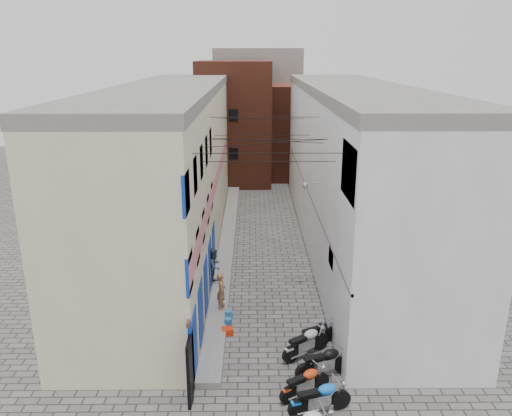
{
  "coord_description": "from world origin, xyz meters",
  "views": [
    {
      "loc": [
        -0.56,
        -13.91,
        10.6
      ],
      "look_at": [
        -0.36,
        10.48,
        3.0
      ],
      "focal_mm": 35.0,
      "sensor_mm": 36.0,
      "label": 1
    }
  ],
  "objects_px": {
    "motorcycle_d": "(305,381)",
    "motorcycle_e": "(324,361)",
    "person_b": "(214,266)",
    "red_crate": "(227,331)",
    "person_a": "(221,291)",
    "motorcycle_g": "(317,332)",
    "water_jug_far": "(228,316)",
    "water_jug_near": "(228,324)",
    "motorcycle_c": "(320,397)",
    "motorcycle_f": "(306,341)"
  },
  "relations": [
    {
      "from": "motorcycle_g",
      "to": "red_crate",
      "type": "relative_size",
      "value": 4.03
    },
    {
      "from": "motorcycle_e",
      "to": "person_a",
      "type": "distance_m",
      "value": 5.77
    },
    {
      "from": "motorcycle_d",
      "to": "water_jug_far",
      "type": "distance_m",
      "value": 5.44
    },
    {
      "from": "water_jug_far",
      "to": "motorcycle_e",
      "type": "bearing_deg",
      "value": -47.35
    },
    {
      "from": "water_jug_far",
      "to": "motorcycle_d",
      "type": "bearing_deg",
      "value": -60.54
    },
    {
      "from": "water_jug_near",
      "to": "red_crate",
      "type": "relative_size",
      "value": 1.0
    },
    {
      "from": "motorcycle_c",
      "to": "water_jug_near",
      "type": "relative_size",
      "value": 4.61
    },
    {
      "from": "person_a",
      "to": "person_b",
      "type": "relative_size",
      "value": 0.94
    },
    {
      "from": "motorcycle_d",
      "to": "motorcycle_g",
      "type": "height_order",
      "value": "motorcycle_d"
    },
    {
      "from": "motorcycle_g",
      "to": "person_b",
      "type": "height_order",
      "value": "person_b"
    },
    {
      "from": "motorcycle_d",
      "to": "motorcycle_c",
      "type": "bearing_deg",
      "value": -6.22
    },
    {
      "from": "motorcycle_e",
      "to": "motorcycle_c",
      "type": "bearing_deg",
      "value": -30.9
    },
    {
      "from": "water_jug_near",
      "to": "motorcycle_g",
      "type": "bearing_deg",
      "value": -18.84
    },
    {
      "from": "motorcycle_e",
      "to": "person_a",
      "type": "relative_size",
      "value": 1.32
    },
    {
      "from": "water_jug_far",
      "to": "red_crate",
      "type": "relative_size",
      "value": 1.08
    },
    {
      "from": "person_a",
      "to": "red_crate",
      "type": "height_order",
      "value": "person_a"
    },
    {
      "from": "motorcycle_d",
      "to": "motorcycle_f",
      "type": "relative_size",
      "value": 0.92
    },
    {
      "from": "motorcycle_f",
      "to": "water_jug_far",
      "type": "distance_m",
      "value": 3.87
    },
    {
      "from": "motorcycle_c",
      "to": "person_b",
      "type": "xyz_separation_m",
      "value": [
        -3.83,
        8.66,
        0.51
      ]
    },
    {
      "from": "motorcycle_c",
      "to": "water_jug_far",
      "type": "relative_size",
      "value": 4.26
    },
    {
      "from": "motorcycle_g",
      "to": "person_a",
      "type": "relative_size",
      "value": 1.12
    },
    {
      "from": "motorcycle_f",
      "to": "water_jug_near",
      "type": "distance_m",
      "value": 3.52
    },
    {
      "from": "red_crate",
      "to": "motorcycle_e",
      "type": "bearing_deg",
      "value": -38.25
    },
    {
      "from": "motorcycle_d",
      "to": "motorcycle_e",
      "type": "distance_m",
      "value": 1.26
    },
    {
      "from": "motorcycle_g",
      "to": "person_b",
      "type": "xyz_separation_m",
      "value": [
        -4.22,
        4.87,
        0.59
      ]
    },
    {
      "from": "person_b",
      "to": "water_jug_near",
      "type": "bearing_deg",
      "value": -144.32
    },
    {
      "from": "red_crate",
      "to": "motorcycle_c",
      "type": "bearing_deg",
      "value": -56.07
    },
    {
      "from": "person_a",
      "to": "motorcycle_e",
      "type": "bearing_deg",
      "value": -142.92
    },
    {
      "from": "motorcycle_f",
      "to": "person_a",
      "type": "xyz_separation_m",
      "value": [
        -3.24,
        3.14,
        0.46
      ]
    },
    {
      "from": "water_jug_near",
      "to": "person_b",
      "type": "bearing_deg",
      "value": 101.99
    },
    {
      "from": "person_b",
      "to": "red_crate",
      "type": "bearing_deg",
      "value": -145.57
    },
    {
      "from": "motorcycle_c",
      "to": "red_crate",
      "type": "xyz_separation_m",
      "value": [
        -3.04,
        4.52,
        -0.46
      ]
    },
    {
      "from": "motorcycle_c",
      "to": "water_jug_near",
      "type": "height_order",
      "value": "motorcycle_c"
    },
    {
      "from": "motorcycle_d",
      "to": "water_jug_near",
      "type": "height_order",
      "value": "motorcycle_d"
    },
    {
      "from": "motorcycle_c",
      "to": "motorcycle_e",
      "type": "bearing_deg",
      "value": 150.88
    },
    {
      "from": "motorcycle_d",
      "to": "red_crate",
      "type": "relative_size",
      "value": 4.24
    },
    {
      "from": "motorcycle_f",
      "to": "red_crate",
      "type": "xyz_separation_m",
      "value": [
        -2.94,
        1.47,
        -0.46
      ]
    },
    {
      "from": "motorcycle_c",
      "to": "motorcycle_e",
      "type": "relative_size",
      "value": 0.97
    },
    {
      "from": "motorcycle_c",
      "to": "motorcycle_g",
      "type": "xyz_separation_m",
      "value": [
        0.39,
        3.79,
        -0.07
      ]
    },
    {
      "from": "motorcycle_f",
      "to": "water_jug_near",
      "type": "height_order",
      "value": "motorcycle_f"
    },
    {
      "from": "red_crate",
      "to": "motorcycle_d",
      "type": "bearing_deg",
      "value": -54.25
    },
    {
      "from": "motorcycle_e",
      "to": "person_a",
      "type": "height_order",
      "value": "person_a"
    },
    {
      "from": "motorcycle_d",
      "to": "person_a",
      "type": "height_order",
      "value": "person_a"
    },
    {
      "from": "motorcycle_g",
      "to": "person_a",
      "type": "height_order",
      "value": "person_a"
    },
    {
      "from": "motorcycle_c",
      "to": "person_b",
      "type": "relative_size",
      "value": 1.2
    },
    {
      "from": "person_a",
      "to": "water_jug_near",
      "type": "distance_m",
      "value": 1.52
    },
    {
      "from": "person_a",
      "to": "person_b",
      "type": "distance_m",
      "value": 2.51
    },
    {
      "from": "motorcycle_c",
      "to": "red_crate",
      "type": "relative_size",
      "value": 4.6
    },
    {
      "from": "motorcycle_g",
      "to": "water_jug_near",
      "type": "height_order",
      "value": "motorcycle_g"
    },
    {
      "from": "motorcycle_d",
      "to": "red_crate",
      "type": "height_order",
      "value": "motorcycle_d"
    }
  ]
}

